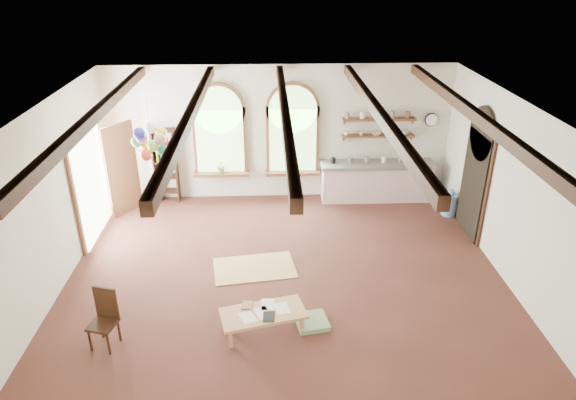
{
  "coord_description": "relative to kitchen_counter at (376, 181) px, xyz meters",
  "views": [
    {
      "loc": [
        -0.27,
        -8.01,
        5.4
      ],
      "look_at": [
        0.07,
        0.6,
        1.26
      ],
      "focal_mm": 32.0,
      "sensor_mm": 36.0,
      "label": 1
    }
  ],
  "objects": [
    {
      "name": "water_jug_b",
      "position": [
        1.52,
        -0.9,
        -0.2
      ],
      "size": [
        0.33,
        0.33,
        0.64
      ],
      "color": "#6193CF",
      "rests_on": "floor"
    },
    {
      "name": "floor_cushion",
      "position": [
        -1.92,
        -4.63,
        -0.43
      ],
      "size": [
        0.57,
        0.57,
        0.09
      ],
      "primitive_type": "cube",
      "rotation": [
        0.0,
        0.0,
        0.18
      ],
      "color": "gray",
      "rests_on": "floor"
    },
    {
      "name": "wall_shelf_upper",
      "position": [
        0.0,
        0.18,
        1.47
      ],
      "size": [
        1.7,
        0.24,
        0.04
      ],
      "primitive_type": "cube",
      "color": "brown",
      "rests_on": "wall_back"
    },
    {
      "name": "coffee_table",
      "position": [
        -2.7,
        -4.77,
        -0.15
      ],
      "size": [
        1.42,
        0.9,
        0.37
      ],
      "color": "tan",
      "rests_on": "floor"
    },
    {
      "name": "window_right",
      "position": [
        -2.0,
        0.23,
        1.16
      ],
      "size": [
        1.3,
        0.28,
        2.2
      ],
      "color": "brown",
      "rests_on": "floor"
    },
    {
      "name": "water_jug_a",
      "position": [
        1.45,
        -0.0,
        -0.23
      ],
      "size": [
        0.29,
        0.29,
        0.57
      ],
      "color": "#6193CF",
      "rests_on": "floor"
    },
    {
      "name": "wall_clock",
      "position": [
        1.25,
        0.25,
        1.42
      ],
      "size": [
        0.32,
        0.04,
        0.32
      ],
      "primitive_type": "cylinder",
      "rotation": [
        1.57,
        0.0,
        0.0
      ],
      "color": "black",
      "rests_on": "wall_back"
    },
    {
      "name": "shelf_cup_a",
      "position": [
        -0.75,
        0.18,
        1.14
      ],
      "size": [
        0.12,
        0.1,
        0.1
      ],
      "primitive_type": "imported",
      "color": "white",
      "rests_on": "wall_shelf_lower"
    },
    {
      "name": "window_left",
      "position": [
        -3.7,
        0.23,
        1.16
      ],
      "size": [
        1.3,
        0.28,
        2.2
      ],
      "color": "brown",
      "rests_on": "floor"
    },
    {
      "name": "shelf_vase",
      "position": [
        0.65,
        0.18,
        1.19
      ],
      "size": [
        0.18,
        0.18,
        0.19
      ],
      "primitive_type": "imported",
      "color": "slate",
      "rests_on": "wall_shelf_lower"
    },
    {
      "name": "left_doorway",
      "position": [
        -6.25,
        -1.4,
        0.67
      ],
      "size": [
        0.1,
        1.9,
        2.5
      ],
      "primitive_type": "cube",
      "color": "brown",
      "rests_on": "floor"
    },
    {
      "name": "wall_shelf_lower",
      "position": [
        0.0,
        0.18,
        1.07
      ],
      "size": [
        1.7,
        0.24,
        0.04
      ],
      "primitive_type": "cube",
      "color": "brown",
      "rests_on": "wall_back"
    },
    {
      "name": "shelf_bowl_a",
      "position": [
        -0.05,
        0.18,
        1.12
      ],
      "size": [
        0.22,
        0.22,
        0.05
      ],
      "primitive_type": "imported",
      "color": "beige",
      "rests_on": "wall_shelf_lower"
    },
    {
      "name": "table_book",
      "position": [
        -3.04,
        -4.59,
        -0.09
      ],
      "size": [
        0.2,
        0.26,
        0.02
      ],
      "primitive_type": "imported",
      "rotation": [
        0.0,
        0.0,
        -0.15
      ],
      "color": "olive",
      "rests_on": "coffee_table"
    },
    {
      "name": "floor",
      "position": [
        -2.3,
        -3.2,
        -0.48
      ],
      "size": [
        8.0,
        8.0,
        0.0
      ],
      "primitive_type": "plane",
      "color": "#552A23",
      "rests_on": "ground"
    },
    {
      "name": "right_doorway",
      "position": [
        1.65,
        -1.7,
        0.62
      ],
      "size": [
        0.1,
        1.3,
        2.4
      ],
      "primitive_type": "cube",
      "color": "black",
      "rests_on": "floor"
    },
    {
      "name": "potted_plant_left",
      "position": [
        -3.7,
        0.12,
        0.37
      ],
      "size": [
        0.27,
        0.23,
        0.3
      ],
      "primitive_type": "imported",
      "color": "#598C4C",
      "rests_on": "window_left"
    },
    {
      "name": "bookshelf",
      "position": [
        -5.0,
        0.12,
        0.42
      ],
      "size": [
        0.53,
        0.32,
        1.8
      ],
      "color": "#321910",
      "rests_on": "floor"
    },
    {
      "name": "side_chair",
      "position": [
        -5.09,
        -4.98,
        -0.2
      ],
      "size": [
        0.47,
        0.47,
        0.95
      ],
      "color": "#321910",
      "rests_on": "floor"
    },
    {
      "name": "floor_mat",
      "position": [
        -2.88,
        -2.96,
        -0.47
      ],
      "size": [
        1.64,
        1.14,
        0.02
      ],
      "primitive_type": "cube",
      "rotation": [
        0.0,
        0.0,
        0.14
      ],
      "color": "tan",
      "rests_on": "floor"
    },
    {
      "name": "tablet",
      "position": [
        -2.61,
        -4.9,
        -0.1
      ],
      "size": [
        0.19,
        0.26,
        0.01
      ],
      "primitive_type": "cube",
      "rotation": [
        0.0,
        0.0,
        -0.04
      ],
      "color": "black",
      "rests_on": "coffee_table"
    },
    {
      "name": "shelf_cup_b",
      "position": [
        -0.4,
        0.18,
        1.14
      ],
      "size": [
        0.1,
        0.1,
        0.09
      ],
      "primitive_type": "imported",
      "color": "beige",
      "rests_on": "wall_shelf_lower"
    },
    {
      "name": "kitchen_counter",
      "position": [
        0.0,
        0.0,
        0.0
      ],
      "size": [
        2.68,
        0.62,
        0.94
      ],
      "color": "beige",
      "rests_on": "floor"
    },
    {
      "name": "shelf_bowl_b",
      "position": [
        0.3,
        0.18,
        1.12
      ],
      "size": [
        0.2,
        0.2,
        0.06
      ],
      "primitive_type": "imported",
      "color": "#8C664C",
      "rests_on": "wall_shelf_lower"
    },
    {
      "name": "potted_plant_right",
      "position": [
        -2.0,
        0.12,
        0.37
      ],
      "size": [
        0.27,
        0.23,
        0.3
      ],
      "primitive_type": "imported",
      "color": "#598C4C",
      "rests_on": "window_right"
    },
    {
      "name": "balloon_cluster",
      "position": [
        -4.71,
        -2.25,
        1.86
      ],
      "size": [
        0.7,
        0.78,
        1.14
      ],
      "color": "white",
      "rests_on": "floor"
    },
    {
      "name": "ceiling_beams",
      "position": [
        -2.3,
        -3.2,
        2.62
      ],
      "size": [
        6.2,
        6.8,
        0.18
      ],
      "primitive_type": null,
      "color": "#321910",
      "rests_on": "ceiling"
    }
  ]
}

